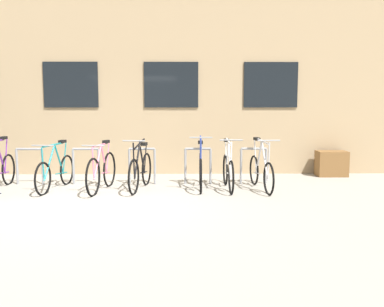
# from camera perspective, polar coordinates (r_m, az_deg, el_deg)

# --- Properties ---
(ground_plane) EXTENTS (42.00, 42.00, 0.00)m
(ground_plane) POSITION_cam_1_polar(r_m,az_deg,el_deg) (7.47, -12.84, -6.76)
(ground_plane) COLOR #9E998E
(storefront_building) EXTENTS (28.00, 7.32, 6.73)m
(storefront_building) POSITION_cam_1_polar(r_m,az_deg,el_deg) (14.13, -7.35, 13.34)
(storefront_building) COLOR tan
(storefront_building) RESTS_ON ground
(bike_rack) EXTENTS (6.59, 0.05, 0.79)m
(bike_rack) POSITION_cam_1_polar(r_m,az_deg,el_deg) (9.22, -10.45, -1.12)
(bike_rack) COLOR gray
(bike_rack) RESTS_ON ground
(bicycle_silver) EXTENTS (0.44, 1.70, 1.06)m
(bicycle_silver) POSITION_cam_1_polar(r_m,az_deg,el_deg) (8.69, 9.27, -2.30)
(bicycle_silver) COLOR black
(bicycle_silver) RESTS_ON ground
(bicycle_black) EXTENTS (0.44, 1.68, 1.05)m
(bicycle_black) POSITION_cam_1_polar(r_m,az_deg,el_deg) (8.60, -6.95, -2.29)
(bicycle_black) COLOR black
(bicycle_black) RESTS_ON ground
(bicycle_teal) EXTENTS (0.44, 1.73, 0.99)m
(bicycle_teal) POSITION_cam_1_polar(r_m,az_deg,el_deg) (8.98, -17.88, -2.28)
(bicycle_teal) COLOR black
(bicycle_teal) RESTS_ON ground
(bicycle_pink) EXTENTS (0.44, 1.70, 1.00)m
(bicycle_pink) POSITION_cam_1_polar(r_m,az_deg,el_deg) (8.59, -12.06, -2.32)
(bicycle_pink) COLOR black
(bicycle_pink) RESTS_ON ground
(bicycle_blue) EXTENTS (0.44, 1.64, 1.11)m
(bicycle_blue) POSITION_cam_1_polar(r_m,az_deg,el_deg) (8.66, 1.16, -2.18)
(bicycle_blue) COLOR black
(bicycle_blue) RESTS_ON ground
(bicycle_white) EXTENTS (0.44, 1.63, 1.06)m
(bicycle_white) POSITION_cam_1_polar(r_m,az_deg,el_deg) (8.63, 4.89, -2.28)
(bicycle_white) COLOR black
(bicycle_white) RESTS_ON ground
(planter_box) EXTENTS (0.70, 0.44, 0.60)m
(planter_box) POSITION_cam_1_polar(r_m,az_deg,el_deg) (10.65, 18.27, -1.29)
(planter_box) COLOR brown
(planter_box) RESTS_ON ground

